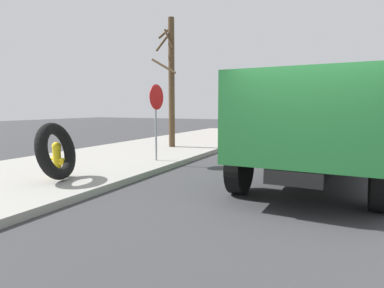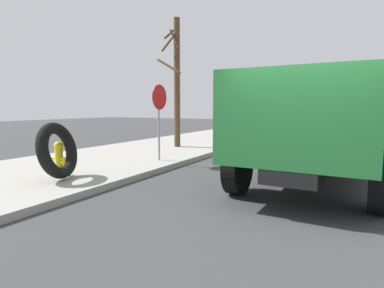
% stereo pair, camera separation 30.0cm
% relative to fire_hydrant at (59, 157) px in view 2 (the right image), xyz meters
% --- Properties ---
extents(ground_plane, '(80.00, 80.00, 0.00)m').
position_rel_fire_hydrant_xyz_m(ground_plane, '(0.01, -5.60, -0.59)').
color(ground_plane, '#38383A').
extents(sidewalk_curb, '(36.00, 5.00, 0.15)m').
position_rel_fire_hydrant_xyz_m(sidewalk_curb, '(0.01, 0.90, -0.51)').
color(sidewalk_curb, '#99968E').
rests_on(sidewalk_curb, ground).
extents(fire_hydrant, '(0.21, 0.47, 0.82)m').
position_rel_fire_hydrant_xyz_m(fire_hydrant, '(0.00, 0.00, 0.00)').
color(fire_hydrant, yellow).
rests_on(fire_hydrant, sidewalk_curb).
extents(loose_tire, '(1.40, 0.89, 1.32)m').
position_rel_fire_hydrant_xyz_m(loose_tire, '(-0.30, -0.33, 0.22)').
color(loose_tire, black).
rests_on(loose_tire, sidewalk_curb).
extents(stop_sign, '(0.76, 0.08, 2.32)m').
position_rel_fire_hydrant_xyz_m(stop_sign, '(2.98, -0.90, 1.17)').
color(stop_sign, gray).
rests_on(stop_sign, sidewalk_curb).
extents(dump_truck_green, '(7.07, 2.96, 3.00)m').
position_rel_fire_hydrant_xyz_m(dump_truck_green, '(3.40, -5.48, 1.02)').
color(dump_truck_green, '#237033').
rests_on(dump_truck_green, ground).
extents(dump_truck_red, '(7.08, 2.98, 3.00)m').
position_rel_fire_hydrant_xyz_m(dump_truck_red, '(13.32, -4.33, 1.02)').
color(dump_truck_red, red).
rests_on(dump_truck_red, ground).
extents(dump_truck_orange, '(7.04, 2.89, 3.00)m').
position_rel_fire_hydrant_xyz_m(dump_truck_orange, '(25.46, -5.31, 1.02)').
color(dump_truck_orange, orange).
rests_on(dump_truck_orange, ground).
extents(bare_tree, '(1.15, 1.13, 5.20)m').
position_rel_fire_hydrant_xyz_m(bare_tree, '(6.22, 0.39, 2.29)').
color(bare_tree, '#4C3823').
rests_on(bare_tree, sidewalk_curb).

